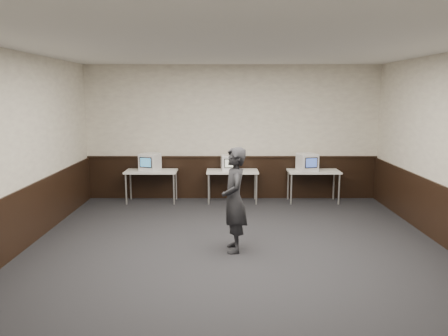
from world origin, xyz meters
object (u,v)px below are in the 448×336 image
object	(u,v)px
desk_center	(232,174)
emac_center	(229,163)
emac_left	(150,162)
person	(234,200)
desk_left	(151,174)
desk_right	(313,174)
emac_right	(307,162)

from	to	relation	value
desk_center	emac_center	distance (m)	0.26
emac_left	person	world-z (taller)	person
emac_center	person	bearing A→B (deg)	-95.03
emac_left	person	bearing A→B (deg)	-42.66
desk_left	emac_left	world-z (taller)	emac_left
desk_center	person	distance (m)	3.26
desk_left	person	world-z (taller)	person
desk_right	person	world-z (taller)	person
desk_left	desk_right	xyz separation A→B (m)	(3.80, 0.00, 0.00)
emac_left	desk_left	bearing A→B (deg)	8.26
desk_right	emac_center	xyz separation A→B (m)	(-1.98, 0.03, 0.25)
desk_center	desk_right	xyz separation A→B (m)	(1.90, 0.00, 0.00)
desk_center	emac_center	xyz separation A→B (m)	(-0.08, 0.03, 0.25)
desk_right	emac_right	size ratio (longest dim) A/B	2.33
emac_left	emac_right	xyz separation A→B (m)	(3.66, -0.05, 0.00)
desk_center	emac_right	world-z (taller)	emac_right
emac_right	person	xyz separation A→B (m)	(-1.77, -3.21, -0.11)
desk_center	emac_right	xyz separation A→B (m)	(1.74, -0.04, 0.28)
desk_center	emac_center	size ratio (longest dim) A/B	2.91
desk_left	emac_center	bearing A→B (deg)	0.98
desk_right	emac_center	bearing A→B (deg)	179.10
desk_center	emac_center	bearing A→B (deg)	158.75
desk_right	emac_left	bearing A→B (deg)	179.94
desk_right	person	size ratio (longest dim) A/B	0.71
desk_center	desk_right	bearing A→B (deg)	0.00
desk_left	emac_center	distance (m)	1.84
emac_center	desk_left	bearing A→B (deg)	175.11
desk_left	person	distance (m)	3.76
desk_center	emac_left	size ratio (longest dim) A/B	2.29
emac_left	emac_center	world-z (taller)	emac_left
desk_right	desk_center	bearing A→B (deg)	180.00
emac_center	person	distance (m)	3.29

